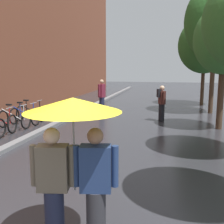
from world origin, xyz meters
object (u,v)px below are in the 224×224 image
object	(u,v)px
pedestrian_walking_midground	(161,102)
street_tree_3	(216,22)
street_tree_4	(205,45)
couple_under_umbrella	(74,146)
parked_bicycle_6	(14,119)
parked_bicycle_7	(25,116)
parked_bicycle_8	(31,113)
street_tree_2	(224,40)
pedestrian_walking_far	(102,97)

from	to	relation	value
pedestrian_walking_midground	street_tree_3	bearing A→B (deg)	48.04
street_tree_4	couple_under_umbrella	size ratio (longest dim) A/B	2.66
parked_bicycle_6	street_tree_4	bearing A→B (deg)	47.28
parked_bicycle_7	pedestrian_walking_midground	distance (m)	5.86
parked_bicycle_8	pedestrian_walking_midground	size ratio (longest dim) A/B	0.70
street_tree_2	pedestrian_walking_far	size ratio (longest dim) A/B	2.67
couple_under_umbrella	street_tree_3	bearing A→B (deg)	74.74
parked_bicycle_8	pedestrian_walking_midground	xyz separation A→B (m)	(5.62, 1.26, 0.47)
street_tree_4	parked_bicycle_7	world-z (taller)	street_tree_4
pedestrian_walking_midground	parked_bicycle_6	bearing A→B (deg)	-154.16
street_tree_2	parked_bicycle_8	bearing A→B (deg)	-178.60
couple_under_umbrella	pedestrian_walking_far	bearing A→B (deg)	102.55
street_tree_4	pedestrian_walking_midground	world-z (taller)	street_tree_4
street_tree_4	pedestrian_walking_far	distance (m)	7.55
street_tree_4	pedestrian_walking_far	world-z (taller)	street_tree_4
street_tree_3	couple_under_umbrella	xyz separation A→B (m)	(-3.17, -11.62, -3.16)
street_tree_4	parked_bicycle_8	distance (m)	11.08
street_tree_3	parked_bicycle_8	world-z (taller)	street_tree_3
parked_bicycle_8	couple_under_umbrella	xyz separation A→B (m)	(4.86, -7.68, 1.03)
street_tree_2	couple_under_umbrella	distance (m)	8.66
parked_bicycle_6	parked_bicycle_7	size ratio (longest dim) A/B	0.98
street_tree_2	pedestrian_walking_midground	distance (m)	3.55
street_tree_3	pedestrian_walking_midground	world-z (taller)	street_tree_3
street_tree_4	parked_bicycle_7	xyz separation A→B (m)	(-7.75, -7.81, -3.29)
parked_bicycle_8	pedestrian_walking_midground	bearing A→B (deg)	12.61
pedestrian_walking_midground	couple_under_umbrella	bearing A→B (deg)	-94.86
pedestrian_walking_far	parked_bicycle_6	bearing A→B (deg)	-123.45
parked_bicycle_6	pedestrian_walking_far	size ratio (longest dim) A/B	0.63
parked_bicycle_7	parked_bicycle_8	xyz separation A→B (m)	(-0.14, 0.77, 0.00)
street_tree_3	pedestrian_walking_midground	bearing A→B (deg)	-131.96
parked_bicycle_7	pedestrian_walking_far	size ratio (longest dim) A/B	0.64
street_tree_2	pedestrian_walking_far	xyz separation A→B (m)	(-5.27, 2.22, -2.47)
street_tree_3	parked_bicycle_8	xyz separation A→B (m)	(-8.03, -3.94, -4.20)
parked_bicycle_6	parked_bicycle_8	xyz separation A→B (m)	(-0.07, 1.43, 0.00)
street_tree_2	parked_bicycle_6	distance (m)	8.52
street_tree_2	parked_bicycle_8	xyz separation A→B (m)	(-7.88, -0.19, -3.00)
parked_bicycle_7	pedestrian_walking_far	world-z (taller)	pedestrian_walking_far
street_tree_4	parked_bicycle_6	xyz separation A→B (m)	(-7.83, -8.47, -3.29)
couple_under_umbrella	parked_bicycle_7	bearing A→B (deg)	124.30
street_tree_3	pedestrian_walking_far	bearing A→B (deg)	-164.31
street_tree_4	pedestrian_walking_midground	xyz separation A→B (m)	(-2.27, -5.79, -2.83)
street_tree_3	parked_bicycle_7	bearing A→B (deg)	-149.19
street_tree_2	couple_under_umbrella	world-z (taller)	street_tree_2
street_tree_2	street_tree_4	size ratio (longest dim) A/B	0.87
street_tree_2	street_tree_3	xyz separation A→B (m)	(0.15, 3.74, 1.20)
street_tree_4	parked_bicycle_8	world-z (taller)	street_tree_4
street_tree_3	pedestrian_walking_midground	size ratio (longest dim) A/B	4.11
street_tree_4	couple_under_umbrella	distance (m)	15.21
parked_bicycle_8	couple_under_umbrella	size ratio (longest dim) A/B	0.54
pedestrian_walking_far	pedestrian_walking_midground	bearing A→B (deg)	-21.03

